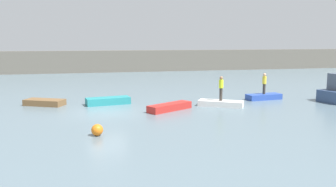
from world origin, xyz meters
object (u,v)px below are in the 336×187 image
Objects in this scene: rowboat_teal at (108,101)px; person_hiviz_shirt at (221,87)px; person_yellow_shirt at (264,82)px; mooring_buoy at (97,130)px; rowboat_blue at (264,97)px; rowboat_red at (170,107)px; rowboat_white at (221,103)px; rowboat_brown at (45,102)px.

rowboat_teal is 1.82× the size of person_hiviz_shirt.
person_yellow_shirt reaches higher than mooring_buoy.
rowboat_blue is at bearing 31.10° from mooring_buoy.
rowboat_teal reaches higher than rowboat_red.
rowboat_white is (7.90, -2.58, -0.05)m from rowboat_teal.
rowboat_teal is at bearing 170.38° from rowboat_blue.
person_yellow_shirt is at bearing -12.00° from rowboat_teal.
rowboat_blue is 1.70× the size of person_yellow_shirt.
rowboat_teal is 5.42× the size of mooring_buoy.
rowboat_teal is 12.37m from rowboat_blue.
person_yellow_shirt reaches higher than rowboat_teal.
rowboat_blue is at bearing -13.56° from rowboat_red.
rowboat_white is (3.93, 0.64, -0.03)m from rowboat_red.
mooring_buoy reaches higher than rowboat_brown.
person_hiviz_shirt is at bearing 34.21° from mooring_buoy.
rowboat_teal is at bearing 18.23° from rowboat_brown.
rowboat_white is at bearing 0.00° from person_hiviz_shirt.
mooring_buoy is (3.52, -9.30, 0.08)m from rowboat_brown.
rowboat_red reaches higher than rowboat_blue.
person_hiviz_shirt is (12.47, -3.22, 1.19)m from rowboat_brown.
person_yellow_shirt reaches higher than rowboat_brown.
person_yellow_shirt is (0.00, 0.00, 1.17)m from rowboat_blue.
mooring_buoy is at bearing -115.25° from rowboat_white.
rowboat_red is 4.15m from person_hiviz_shirt.
mooring_buoy is at bearing -148.90° from person_yellow_shirt.
mooring_buoy is (-13.40, -8.08, -1.09)m from person_yellow_shirt.
rowboat_blue is (4.46, 2.00, 0.01)m from rowboat_white.
rowboat_teal is 0.94× the size of rowboat_red.
person_hiviz_shirt is (3.93, 0.64, 1.17)m from rowboat_red.
rowboat_teal is 8.39m from person_hiviz_shirt.
mooring_buoy reaches higher than rowboat_white.
person_hiviz_shirt reaches higher than rowboat_teal.
rowboat_red is (8.53, -3.86, 0.02)m from rowboat_brown.
rowboat_teal is 5.11m from rowboat_red.
person_hiviz_shirt reaches higher than person_yellow_shirt.
rowboat_red is at bearing -140.21° from rowboat_white.
mooring_buoy is (-1.04, -8.66, 0.04)m from rowboat_teal.
rowboat_brown is at bearing 162.64° from rowboat_teal.
rowboat_red is 1.20× the size of rowboat_blue.
person_hiviz_shirt is 10.87m from mooring_buoy.
rowboat_blue is at bearing 22.14° from rowboat_brown.
rowboat_brown is 17.01m from person_yellow_shirt.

